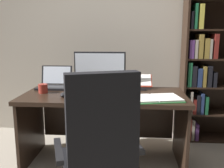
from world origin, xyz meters
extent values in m
cube|color=#A89E8E|center=(0.00, 1.86, 1.43)|extent=(5.00, 0.12, 2.87)
cube|color=black|center=(-0.03, 0.92, 0.72)|extent=(1.62, 0.75, 0.04)
cube|color=black|center=(-0.81, 0.92, 0.35)|extent=(0.03, 0.69, 0.70)
cube|color=black|center=(0.75, 0.92, 0.35)|extent=(0.03, 0.69, 0.70)
cube|color=black|center=(-0.03, 1.27, 0.38)|extent=(1.50, 0.03, 0.49)
cube|color=black|center=(0.88, 1.62, 1.03)|extent=(0.02, 0.31, 2.06)
cube|color=black|center=(1.32, 1.77, 1.03)|extent=(0.91, 0.01, 2.06)
cube|color=black|center=(1.32, 1.62, 0.01)|extent=(0.86, 0.29, 0.02)
cube|color=maroon|center=(0.93, 1.60, 0.15)|extent=(0.03, 0.24, 0.26)
cube|color=maroon|center=(0.97, 1.58, 0.16)|extent=(0.04, 0.20, 0.28)
cube|color=gray|center=(1.01, 1.58, 0.15)|extent=(0.03, 0.21, 0.26)
cube|color=#512D66|center=(1.06, 1.58, 0.12)|extent=(0.04, 0.21, 0.20)
cube|color=black|center=(1.32, 1.62, 0.35)|extent=(0.86, 0.29, 0.02)
cube|color=#195633|center=(0.93, 1.59, 0.45)|extent=(0.04, 0.22, 0.18)
cube|color=gray|center=(0.97, 1.59, 0.50)|extent=(0.03, 0.22, 0.28)
cube|color=maroon|center=(1.01, 1.57, 0.45)|extent=(0.04, 0.18, 0.18)
cube|color=black|center=(1.06, 1.58, 0.48)|extent=(0.04, 0.20, 0.23)
cube|color=navy|center=(1.10, 1.57, 0.49)|extent=(0.04, 0.18, 0.26)
cube|color=#195633|center=(1.16, 1.58, 0.47)|extent=(0.04, 0.21, 0.22)
cube|color=black|center=(1.32, 1.62, 0.69)|extent=(0.86, 0.29, 0.02)
cube|color=#195633|center=(0.93, 1.57, 0.85)|extent=(0.04, 0.18, 0.29)
cube|color=black|center=(0.99, 1.59, 0.83)|extent=(0.05, 0.23, 0.25)
cube|color=navy|center=(1.05, 1.58, 0.81)|extent=(0.05, 0.21, 0.22)
cube|color=olive|center=(1.11, 1.59, 0.82)|extent=(0.04, 0.23, 0.25)
cube|color=black|center=(1.17, 1.57, 0.83)|extent=(0.05, 0.19, 0.25)
cube|color=black|center=(1.23, 1.59, 0.79)|extent=(0.04, 0.23, 0.18)
cube|color=black|center=(1.32, 1.62, 1.03)|extent=(0.86, 0.29, 0.02)
cube|color=#512D66|center=(0.94, 1.58, 1.15)|extent=(0.05, 0.21, 0.21)
cube|color=gray|center=(0.99, 1.59, 1.15)|extent=(0.03, 0.23, 0.22)
cube|color=olive|center=(1.04, 1.60, 1.18)|extent=(0.05, 0.25, 0.28)
cube|color=olive|center=(1.11, 1.58, 1.16)|extent=(0.05, 0.20, 0.23)
cube|color=gray|center=(1.16, 1.57, 1.15)|extent=(0.03, 0.18, 0.23)
cube|color=maroon|center=(1.21, 1.60, 1.18)|extent=(0.05, 0.24, 0.29)
cube|color=black|center=(1.32, 1.62, 1.37)|extent=(0.86, 0.29, 0.02)
cube|color=black|center=(0.93, 1.57, 1.48)|extent=(0.03, 0.18, 0.20)
cube|color=#195633|center=(0.97, 1.60, 1.52)|extent=(0.03, 0.25, 0.28)
cube|color=gold|center=(1.03, 1.60, 1.52)|extent=(0.05, 0.25, 0.28)
cube|color=black|center=(-0.01, 0.19, 0.39)|extent=(0.63, 0.62, 0.07)
cube|color=black|center=(0.06, 0.00, 0.76)|extent=(0.48, 0.25, 0.67)
cube|color=black|center=(-0.27, 0.10, 0.51)|extent=(0.17, 0.38, 0.04)
cube|color=black|center=(0.26, 0.28, 0.51)|extent=(0.17, 0.38, 0.04)
cube|color=black|center=(-0.10, 1.17, 0.75)|extent=(0.22, 0.16, 0.02)
cylinder|color=black|center=(-0.10, 1.17, 0.80)|extent=(0.04, 0.04, 0.09)
cube|color=black|center=(-0.10, 1.18, 0.99)|extent=(0.56, 0.02, 0.29)
cube|color=silver|center=(-0.10, 1.16, 0.99)|extent=(0.53, 0.00, 0.26)
cube|color=black|center=(-0.61, 1.13, 0.75)|extent=(0.35, 0.23, 0.02)
cube|color=#2D2D30|center=(-0.61, 1.11, 0.76)|extent=(0.30, 0.12, 0.00)
cube|color=black|center=(-0.61, 1.27, 0.86)|extent=(0.35, 0.06, 0.21)
cube|color=silver|center=(-0.61, 1.27, 0.86)|extent=(0.31, 0.05, 0.19)
cube|color=black|center=(-0.10, 0.77, 0.75)|extent=(0.42, 0.15, 0.02)
ellipsoid|color=black|center=(-0.40, 0.77, 0.76)|extent=(0.06, 0.10, 0.04)
cube|color=black|center=(0.33, 1.15, 0.74)|extent=(0.14, 0.12, 0.01)
cube|color=black|center=(0.33, 1.10, 0.75)|extent=(0.24, 0.01, 0.01)
cube|color=#DB422D|center=(0.33, 1.25, 0.82)|extent=(0.27, 0.20, 0.11)
cube|color=silver|center=(0.33, 1.24, 0.82)|extent=(0.25, 0.18, 0.10)
cube|color=green|center=(0.33, 0.70, 0.74)|extent=(0.30, 0.34, 0.01)
cube|color=green|center=(0.57, 0.75, 0.74)|extent=(0.30, 0.34, 0.01)
cube|color=silver|center=(0.33, 0.70, 0.75)|extent=(0.28, 0.33, 0.02)
cube|color=silver|center=(0.57, 0.75, 0.75)|extent=(0.28, 0.33, 0.02)
cylinder|color=#B7B7BC|center=(0.45, 0.72, 0.75)|extent=(0.08, 0.27, 0.02)
cube|color=silver|center=(0.19, 0.91, 0.74)|extent=(0.18, 0.23, 0.01)
cylinder|color=navy|center=(0.21, 0.91, 0.75)|extent=(0.14, 0.03, 0.01)
cylinder|color=maroon|center=(-0.65, 0.92, 0.78)|extent=(0.09, 0.09, 0.09)
camera|label=1|loc=(0.24, -1.57, 1.33)|focal=41.17mm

